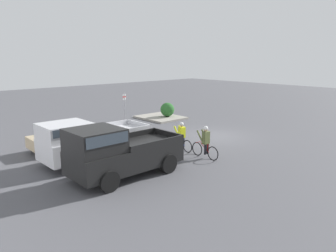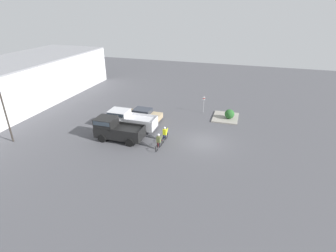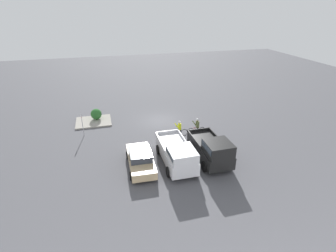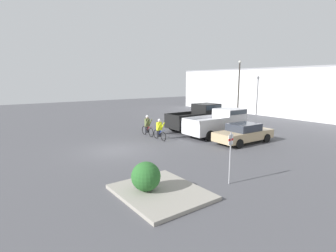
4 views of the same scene
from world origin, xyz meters
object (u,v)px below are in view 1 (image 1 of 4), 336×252
at_px(fire_lane_sign, 124,104).
at_px(cyclist_0, 181,136).
at_px(pickup_truck_0, 117,151).
at_px(shrub, 167,110).
at_px(cyclist_1, 205,142).
at_px(sedan_0, 73,136).
at_px(pickup_truck_1, 89,140).

bearing_deg(fire_lane_sign, cyclist_0, 164.70).
distance_m(pickup_truck_0, shrub, 13.99).
relative_size(cyclist_1, fire_lane_sign, 0.80).
height_order(sedan_0, cyclist_0, cyclist_0).
bearing_deg(fire_lane_sign, cyclist_1, 166.95).
height_order(cyclist_1, fire_lane_sign, fire_lane_sign).
relative_size(sedan_0, fire_lane_sign, 2.03).
xyz_separation_m(cyclist_0, shrub, (7.62, -5.88, -0.06)).
height_order(pickup_truck_1, fire_lane_sign, fire_lane_sign).
distance_m(sedan_0, cyclist_1, 7.51).
bearing_deg(fire_lane_sign, pickup_truck_0, 143.56).
bearing_deg(cyclist_0, shrub, -37.67).
bearing_deg(sedan_0, cyclist_0, -136.17).
bearing_deg(shrub, sedan_0, 107.45).
bearing_deg(cyclist_1, fire_lane_sign, -13.05).
xyz_separation_m(cyclist_0, cyclist_1, (-1.78, 0.04, 0.04)).
height_order(sedan_0, fire_lane_sign, fire_lane_sign).
relative_size(pickup_truck_1, shrub, 4.62).
distance_m(sedan_0, shrub, 10.62).
relative_size(cyclist_0, shrub, 1.49).
bearing_deg(sedan_0, pickup_truck_1, 169.52).
bearing_deg(pickup_truck_1, cyclist_0, -108.87).
height_order(pickup_truck_1, shrub, pickup_truck_1).
bearing_deg(cyclist_0, pickup_truck_0, 103.20).
bearing_deg(pickup_truck_0, shrub, -51.06).
distance_m(pickup_truck_1, sedan_0, 2.87).
bearing_deg(cyclist_1, pickup_truck_1, 54.16).
relative_size(pickup_truck_1, fire_lane_sign, 2.34).
distance_m(pickup_truck_0, cyclist_0, 5.15).
relative_size(pickup_truck_0, cyclist_1, 2.72).
height_order(sedan_0, shrub, sedan_0).
relative_size(cyclist_1, shrub, 1.58).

